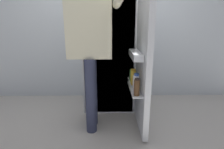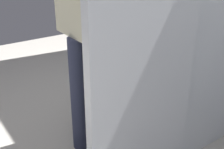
% 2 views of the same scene
% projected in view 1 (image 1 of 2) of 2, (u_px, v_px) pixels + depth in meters
% --- Properties ---
extents(ground_plane, '(5.97, 5.97, 0.00)m').
position_uv_depth(ground_plane, '(109.00, 122.00, 2.31)').
color(ground_plane, '#B7B2A8').
extents(kitchen_wall, '(4.40, 0.10, 2.66)m').
position_uv_depth(kitchen_wall, '(109.00, 16.00, 2.87)').
color(kitchen_wall, silver).
rests_on(kitchen_wall, ground_plane).
extents(refrigerator, '(0.76, 1.34, 1.65)m').
position_uv_depth(refrigerator, '(111.00, 52.00, 2.58)').
color(refrigerator, silver).
rests_on(refrigerator, ground_plane).
extents(person, '(0.56, 0.80, 1.72)m').
position_uv_depth(person, '(91.00, 40.00, 1.94)').
color(person, '#2D334C').
rests_on(person, ground_plane).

